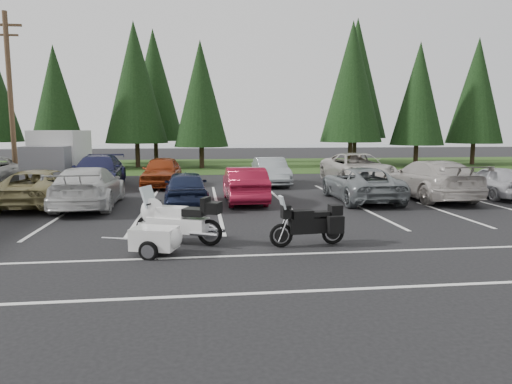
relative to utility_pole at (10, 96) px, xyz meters
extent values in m
plane|color=black|center=(10.00, -12.00, -4.70)|extent=(120.00, 120.00, 0.00)
cube|color=#243A12|center=(10.00, 12.00, -4.69)|extent=(80.00, 16.00, 0.01)
cube|color=slate|center=(14.00, 43.00, -4.70)|extent=(70.00, 50.00, 0.02)
cylinder|color=#473321|center=(0.00, 0.00, -0.20)|extent=(0.26, 0.26, 9.00)
cube|color=#473321|center=(0.00, 0.00, 3.60)|extent=(1.60, 0.12, 0.12)
cube|color=#473321|center=(0.00, 0.00, 3.10)|extent=(1.20, 0.10, 0.10)
cube|color=silver|center=(10.00, -10.00, -4.69)|extent=(32.00, 16.00, 0.01)
cylinder|color=#332316|center=(-0.50, 9.40, -3.64)|extent=(0.36, 0.36, 2.11)
cone|color=black|center=(-0.50, 9.40, 0.58)|extent=(3.87, 3.87, 7.48)
cylinder|color=#332316|center=(5.00, 10.90, -3.39)|extent=(0.36, 0.36, 2.62)
cone|color=black|center=(5.00, 10.90, 1.84)|extent=(4.80, 4.80, 9.27)
cylinder|color=#332316|center=(10.00, 9.60, -3.57)|extent=(0.36, 0.36, 2.26)
cone|color=black|center=(10.00, 9.60, 0.94)|extent=(4.14, 4.14, 7.99)
cylinder|color=#332316|center=(22.00, 10.10, -3.35)|extent=(0.36, 0.36, 2.69)
cone|color=black|center=(22.00, 10.10, 2.02)|extent=(4.93, 4.93, 9.52)
cylinder|color=#332316|center=(27.50, 9.80, -3.53)|extent=(0.36, 0.36, 2.33)
cone|color=black|center=(27.50, 9.80, 1.12)|extent=(4.27, 4.27, 8.24)
cylinder|color=#332316|center=(33.00, 10.60, -3.46)|extent=(0.36, 0.36, 2.47)
cone|color=black|center=(33.00, 10.60, 1.48)|extent=(4.53, 4.53, 8.76)
cylinder|color=#332316|center=(6.00, 15.50, -3.34)|extent=(0.36, 0.36, 2.71)
cone|color=black|center=(6.00, 15.50, 2.08)|extent=(4.97, 4.97, 9.61)
cylinder|color=#332316|center=(24.00, 14.80, -3.20)|extent=(0.36, 0.36, 3.00)
cone|color=black|center=(24.00, 14.80, 2.80)|extent=(5.50, 5.50, 10.62)
imported|color=olive|center=(3.77, -7.44, -3.98)|extent=(2.54, 5.22, 1.43)
imported|color=silver|center=(5.63, -8.01, -3.92)|extent=(2.33, 5.41, 1.55)
imported|color=#161E39|center=(9.31, -8.11, -4.00)|extent=(1.85, 4.17, 1.39)
imported|color=maroon|center=(11.65, -7.46, -3.98)|extent=(1.58, 4.39, 1.44)
imported|color=slate|center=(16.48, -7.71, -4.00)|extent=(2.38, 5.06, 1.40)
imported|color=#ACA59E|center=(19.60, -7.49, -3.87)|extent=(2.43, 5.77, 1.66)
imported|color=#AEAEB3|center=(22.69, -7.47, -4.00)|extent=(1.82, 4.15, 1.39)
imported|color=#1B1D43|center=(4.68, -1.82, -3.88)|extent=(2.51, 5.73, 1.64)
imported|color=#903212|center=(7.89, -1.80, -3.92)|extent=(2.03, 4.64, 1.56)
imported|color=gray|center=(13.61, -1.80, -3.97)|extent=(1.60, 4.42, 1.45)
imported|color=#BBB3AB|center=(18.42, -1.80, -3.87)|extent=(2.89, 6.04, 1.66)
camera|label=1|loc=(9.86, -25.85, -1.76)|focal=32.00mm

